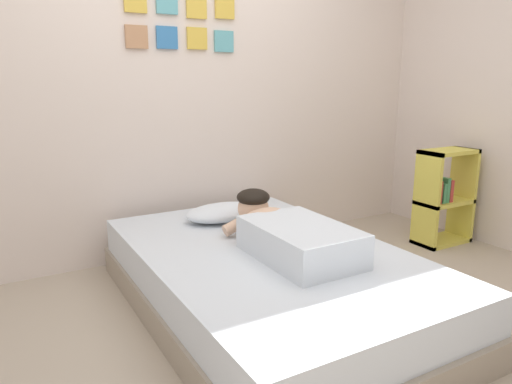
{
  "coord_description": "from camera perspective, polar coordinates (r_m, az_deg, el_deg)",
  "views": [
    {
      "loc": [
        -1.27,
        -1.78,
        1.27
      ],
      "look_at": [
        0.12,
        0.64,
        0.61
      ],
      "focal_mm": 33.31,
      "sensor_mm": 36.0,
      "label": 1
    }
  ],
  "objects": [
    {
      "name": "coffee_cup",
      "position": [
        2.97,
        -1.47,
        -3.75
      ],
      "size": [
        0.12,
        0.09,
        0.07
      ],
      "color": "white",
      "rests_on": "bed"
    },
    {
      "name": "back_wall",
      "position": [
        3.53,
        -8.99,
        12.83
      ],
      "size": [
        4.24,
        0.12,
        2.5
      ],
      "color": "silver",
      "rests_on": "ground"
    },
    {
      "name": "cell_phone",
      "position": [
        2.68,
        -0.99,
        -6.43
      ],
      "size": [
        0.07,
        0.14,
        0.01
      ],
      "primitive_type": "cube",
      "color": "black",
      "rests_on": "bed"
    },
    {
      "name": "person_lying",
      "position": [
        2.6,
        3.6,
        -4.74
      ],
      "size": [
        0.43,
        0.92,
        0.27
      ],
      "color": "silver",
      "rests_on": "bed"
    },
    {
      "name": "bed",
      "position": [
        2.7,
        1.5,
        -10.6
      ],
      "size": [
        1.33,
        2.09,
        0.36
      ],
      "color": "gray",
      "rests_on": "ground"
    },
    {
      "name": "bookshelf",
      "position": [
        4.0,
        21.57,
        -0.49
      ],
      "size": [
        0.45,
        0.24,
        0.75
      ],
      "color": "#D8CC4C",
      "rests_on": "ground"
    },
    {
      "name": "ground_plane",
      "position": [
        2.53,
        5.05,
        -16.91
      ],
      "size": [
        12.48,
        12.48,
        0.0
      ],
      "primitive_type": "plane",
      "color": "tan"
    },
    {
      "name": "pillow",
      "position": [
        3.15,
        -3.94,
        -2.45
      ],
      "size": [
        0.52,
        0.32,
        0.11
      ],
      "primitive_type": "ellipsoid",
      "color": "silver",
      "rests_on": "bed"
    }
  ]
}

